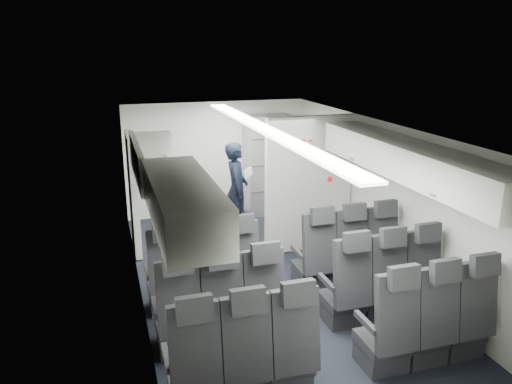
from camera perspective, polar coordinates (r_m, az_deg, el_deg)
cabin_shell at (r=6.72m, az=1.00°, el=-1.14°), size 3.41×6.01×2.16m
seat_row_front at (r=6.52m, az=2.44°, el=-8.56°), size 3.33×0.56×1.24m
seat_row_mid at (r=5.77m, az=5.49°, el=-12.16°), size 3.33×0.56×1.24m
seat_row_rear at (r=5.07m, az=9.54°, el=-16.74°), size 3.33×0.56×1.24m
overhead_bin_left_rear at (r=4.33m, az=-8.38°, el=-1.21°), size 0.53×1.80×0.40m
overhead_bin_left_front_open at (r=6.04m, az=-11.36°, el=2.51°), size 0.64×1.70×0.72m
overhead_bin_right_rear at (r=5.47m, az=21.94°, el=1.50°), size 0.53×1.80×0.40m
overhead_bin_right_front at (r=6.88m, az=12.90°, el=5.18°), size 0.53×1.70×0.40m
bulkhead_partition at (r=7.79m, az=6.04°, el=0.89°), size 1.40×0.15×2.13m
galley_unit at (r=9.55m, az=1.35°, el=3.13°), size 0.85×0.52×1.90m
boarding_door at (r=7.96m, az=-13.85°, el=-0.08°), size 0.12×1.27×1.86m
flight_attendant at (r=8.43m, az=-2.24°, el=0.29°), size 0.53×0.67×1.62m
carry_on_bag at (r=5.63m, az=-10.46°, el=1.98°), size 0.41×0.33×0.22m
papers at (r=8.35m, az=-0.91°, el=2.21°), size 0.18×0.13×0.14m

